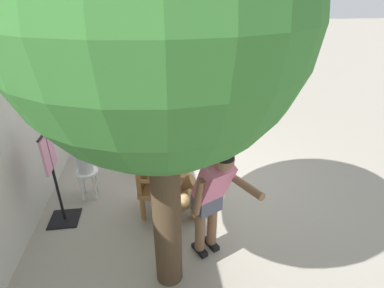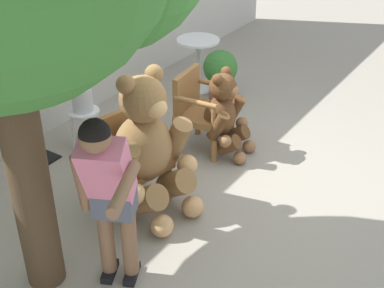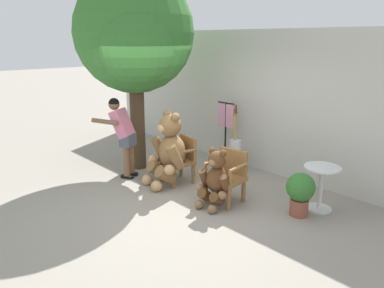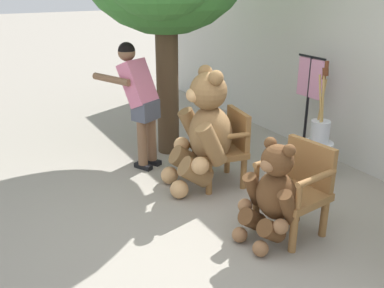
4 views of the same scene
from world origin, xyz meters
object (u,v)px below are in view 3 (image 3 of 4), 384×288
Objects in this scene: patio_tree at (134,36)px; clothing_display_stand at (225,133)px; wooden_chair_left at (180,158)px; teddy_bear_small at (216,179)px; white_stool at (235,158)px; potted_plant at (300,191)px; round_side_table at (321,183)px; wooden_chair_right at (227,175)px; brush_bucket at (235,143)px; teddy_bear_large at (169,150)px; person_visitor at (123,131)px.

clothing_display_stand is at bearing 55.03° from patio_tree.
teddy_bear_small reaches higher than wooden_chair_left.
white_stool is 1.94m from potted_plant.
round_side_table is (1.95, -0.19, 0.09)m from white_stool.
patio_tree reaches higher than wooden_chair_right.
white_stool is 0.34× the size of clothing_display_stand.
wooden_chair_left is 1.33m from clothing_display_stand.
wooden_chair_right is 1.27m from brush_bucket.
teddy_bear_small is at bearing -87.33° from wooden_chair_right.
brush_bucket is at bearing 126.01° from wooden_chair_right.
clothing_display_stand is (-2.36, 0.87, 0.32)m from potted_plant.
white_stool is 0.48× the size of brush_bucket.
wooden_chair_left reaches higher than white_stool.
brush_bucket is (-0.00, -0.00, 0.30)m from white_stool.
wooden_chair_left is 1.20m from wooden_chair_right.
white_stool is at bearing 52.98° from brush_bucket.
round_side_table is at bearing 75.35° from potted_plant.
clothing_display_stand is (-0.52, 0.28, 0.36)m from white_stool.
teddy_bear_large is 1.44× the size of brush_bucket.
teddy_bear_small is 2.09× the size of white_stool.
brush_bucket reaches higher than potted_plant.
wooden_chair_left is 0.22× the size of patio_tree.
wooden_chair_left is 1.25m from teddy_bear_small.
person_visitor is (-2.15, -0.34, 0.45)m from teddy_bear_small.
potted_plant is (2.30, 0.43, -0.07)m from wooden_chair_left.
wooden_chair_right is 1.83m from clothing_display_stand.
clothing_display_stand is at bearing 128.61° from teddy_bear_small.
person_visitor is 2.14m from clothing_display_stand.
clothing_display_stand is at bearing 134.07° from wooden_chair_right.
wooden_chair_right is at bearing -53.99° from brush_bucket.
wooden_chair_right is at bearing 92.67° from teddy_bear_small.
clothing_display_stand is (-0.06, 1.30, 0.26)m from wooden_chair_left.
wooden_chair_right is 1.26× the size of potted_plant.
teddy_bear_small is 1.33× the size of round_side_table.
potted_plant is (1.09, 0.72, -0.07)m from teddy_bear_small.
patio_tree is (-1.55, -1.20, 2.02)m from brush_bucket.
clothing_display_stand is (-2.47, 0.46, 0.27)m from round_side_table.
patio_tree is at bearing -170.69° from wooden_chair_left.
white_stool is (0.48, 1.28, -0.32)m from teddy_bear_large.
white_stool is at bearing 125.91° from wooden_chair_right.
wooden_chair_left is at bearing 34.01° from person_visitor.
brush_bucket reaches higher than wooden_chair_left.
potted_plant is 2.54m from clothing_display_stand.
wooden_chair_left is 0.90× the size of teddy_bear_small.
person_visitor is at bearing -130.18° from white_stool.
person_visitor is at bearing -157.39° from teddy_bear_large.
patio_tree reaches higher than white_stool.
clothing_display_stand is (-0.03, 1.55, 0.05)m from teddy_bear_large.
person_visitor is at bearing -170.94° from teddy_bear_small.
wooden_chair_left is 1.22m from person_visitor.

